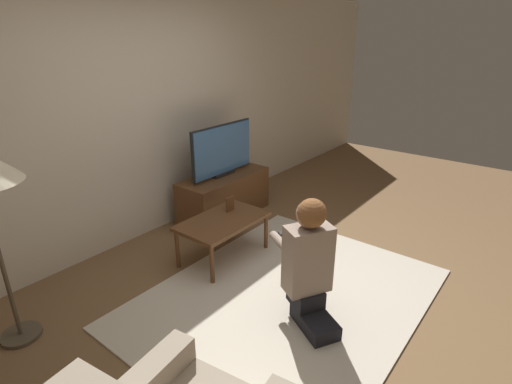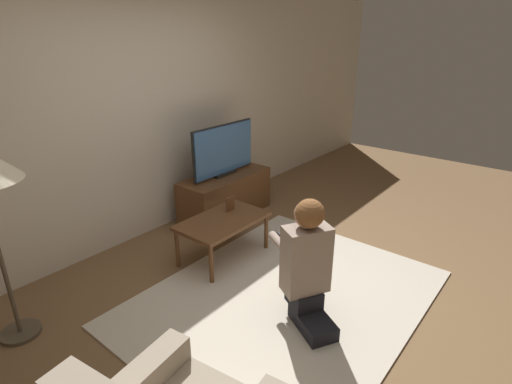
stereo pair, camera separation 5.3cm
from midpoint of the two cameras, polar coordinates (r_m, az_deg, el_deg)
The scene contains 8 objects.
ground_plane at distance 3.50m, azimuth 3.88°, elevation -14.84°, with size 10.00×10.00×0.00m, color brown.
wall_back at distance 4.27m, azimuth -17.85°, elevation 10.17°, with size 10.00×0.06×2.60m.
rug at distance 3.50m, azimuth 3.88°, elevation -14.73°, with size 2.55×1.98×0.02m.
tv_stand at distance 4.82m, azimuth -4.89°, elevation -0.52°, with size 1.15×0.48×0.52m.
tv at distance 4.64m, azimuth -5.14°, elevation 5.98°, with size 0.95×0.08×0.60m.
coffee_table at distance 3.87m, azimuth -5.14°, elevation -4.51°, with size 0.87×0.53×0.42m.
person_kneeling at distance 3.01m, azimuth 7.01°, elevation -9.55°, with size 0.59×0.78×1.00m.
picture_frame at distance 3.99m, azimuth -4.11°, elevation -1.71°, with size 0.11×0.01×0.15m.
Camera 1 is at (-2.36, -1.53, 2.09)m, focal length 28.00 mm.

